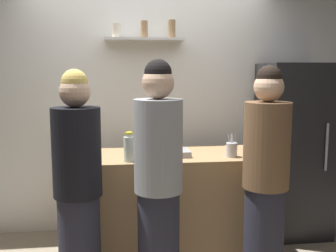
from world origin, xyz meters
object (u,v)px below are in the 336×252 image
object	(u,v)px
wine_bottle_pale_glass	(161,135)
person_blonde	(78,190)
wine_bottle_green_glass	(81,144)
baking_pan	(170,153)
water_bottle_plastic	(129,148)
refrigerator	(294,150)
person_grey_hoodie	(158,184)
utensil_holder	(232,150)
person_brown_jacket	(265,182)

from	to	relation	value
wine_bottle_pale_glass	person_blonde	distance (m)	1.14
wine_bottle_green_glass	baking_pan	bearing A→B (deg)	-3.08
wine_bottle_green_glass	water_bottle_plastic	size ratio (longest dim) A/B	1.32
wine_bottle_green_glass	person_blonde	bearing A→B (deg)	-87.65
refrigerator	wine_bottle_green_glass	world-z (taller)	refrigerator
wine_bottle_pale_glass	person_blonde	bearing A→B (deg)	-127.99
person_grey_hoodie	utensil_holder	bearing A→B (deg)	35.98
water_bottle_plastic	person_blonde	distance (m)	0.57
baking_pan	person_grey_hoodie	distance (m)	0.64
person_brown_jacket	person_blonde	world-z (taller)	person_brown_jacket
baking_pan	person_blonde	bearing A→B (deg)	-143.30
wine_bottle_pale_glass	person_brown_jacket	world-z (taller)	person_brown_jacket
person_grey_hoodie	baking_pan	bearing A→B (deg)	74.88
refrigerator	wine_bottle_green_glass	size ratio (longest dim) A/B	5.46
person_grey_hoodie	water_bottle_plastic	bearing A→B (deg)	113.05
baking_pan	person_grey_hoodie	world-z (taller)	person_grey_hoodie
utensil_holder	wine_bottle_green_glass	distance (m)	1.27
baking_pan	person_grey_hoodie	xyz separation A→B (m)	(-0.16, -0.61, -0.09)
person_grey_hoodie	person_blonde	world-z (taller)	person_grey_hoodie
refrigerator	utensil_holder	size ratio (longest dim) A/B	8.45
baking_pan	wine_bottle_green_glass	xyz separation A→B (m)	(-0.75, 0.04, 0.09)
wine_bottle_green_glass	refrigerator	bearing A→B (deg)	10.09
refrigerator	person_brown_jacket	xyz separation A→B (m)	(-0.67, -0.97, -0.02)
wine_bottle_pale_glass	wine_bottle_green_glass	bearing A→B (deg)	-156.87
wine_bottle_pale_glass	person_grey_hoodie	bearing A→B (deg)	-97.53
water_bottle_plastic	person_grey_hoodie	xyz separation A→B (m)	(0.19, -0.44, -0.18)
refrigerator	wine_bottle_green_glass	xyz separation A→B (m)	(-2.07, -0.37, 0.18)
utensil_holder	water_bottle_plastic	distance (m)	0.87
refrigerator	utensil_holder	bearing A→B (deg)	-147.19
person_blonde	baking_pan	bearing A→B (deg)	64.19
baking_pan	person_grey_hoodie	size ratio (longest dim) A/B	0.20
refrigerator	person_grey_hoodie	bearing A→B (deg)	-145.46
utensil_holder	person_brown_jacket	bearing A→B (deg)	-74.36
baking_pan	person_grey_hoodie	bearing A→B (deg)	-104.60
wine_bottle_pale_glass	person_brown_jacket	bearing A→B (deg)	-53.30
person_grey_hoodie	wine_bottle_green_glass	bearing A→B (deg)	131.60
person_brown_jacket	person_blonde	xyz separation A→B (m)	(-1.37, 0.03, -0.02)
baking_pan	utensil_holder	world-z (taller)	utensil_holder
water_bottle_plastic	person_grey_hoodie	bearing A→B (deg)	-66.43
person_grey_hoodie	person_blonde	size ratio (longest dim) A/B	1.04
wine_bottle_pale_glass	water_bottle_plastic	distance (m)	0.61
utensil_holder	person_brown_jacket	xyz separation A→B (m)	(0.13, -0.46, -0.15)
wine_bottle_green_glass	person_blonde	xyz separation A→B (m)	(0.02, -0.58, -0.23)
utensil_holder	water_bottle_plastic	xyz separation A→B (m)	(-0.87, -0.06, 0.05)
baking_pan	utensil_holder	distance (m)	0.53
baking_pan	person_brown_jacket	xyz separation A→B (m)	(0.65, -0.56, -0.12)
water_bottle_plastic	person_brown_jacket	distance (m)	1.09
baking_pan	person_blonde	xyz separation A→B (m)	(-0.72, -0.54, -0.13)
refrigerator	person_brown_jacket	size ratio (longest dim) A/B	1.02
person_blonde	refrigerator	bearing A→B (deg)	52.36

